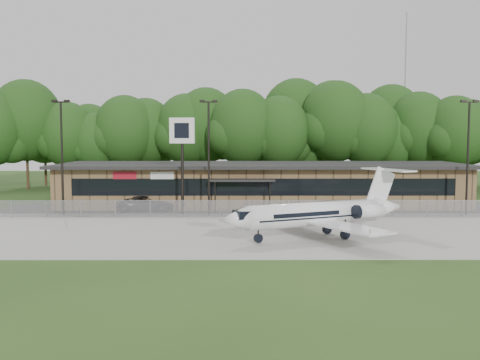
{
  "coord_description": "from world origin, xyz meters",
  "views": [
    {
      "loc": [
        -2.35,
        -30.83,
        6.95
      ],
      "look_at": [
        -2.24,
        12.0,
        3.52
      ],
      "focal_mm": 40.0,
      "sensor_mm": 36.0,
      "label": 1
    }
  ],
  "objects_px": {
    "terminal": "(261,184)",
    "pole_sign": "(182,141)",
    "business_jet": "(320,214)",
    "suv": "(146,204)"
  },
  "relations": [
    {
      "from": "business_jet",
      "to": "pole_sign",
      "type": "xyz_separation_m",
      "value": [
        -10.6,
        11.57,
        4.93
      ]
    },
    {
      "from": "terminal",
      "to": "business_jet",
      "type": "bearing_deg",
      "value": -80.23
    },
    {
      "from": "pole_sign",
      "to": "suv",
      "type": "bearing_deg",
      "value": 158.45
    },
    {
      "from": "business_jet",
      "to": "suv",
      "type": "height_order",
      "value": "business_jet"
    },
    {
      "from": "terminal",
      "to": "suv",
      "type": "height_order",
      "value": "terminal"
    },
    {
      "from": "suv",
      "to": "pole_sign",
      "type": "relative_size",
      "value": 0.61
    },
    {
      "from": "suv",
      "to": "terminal",
      "type": "bearing_deg",
      "value": -68.77
    },
    {
      "from": "terminal",
      "to": "suv",
      "type": "xyz_separation_m",
      "value": [
        -11.02,
        -4.95,
        -1.44
      ]
    },
    {
      "from": "business_jet",
      "to": "suv",
      "type": "distance_m",
      "value": 19.83
    },
    {
      "from": "terminal",
      "to": "pole_sign",
      "type": "bearing_deg",
      "value": -135.93
    }
  ]
}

